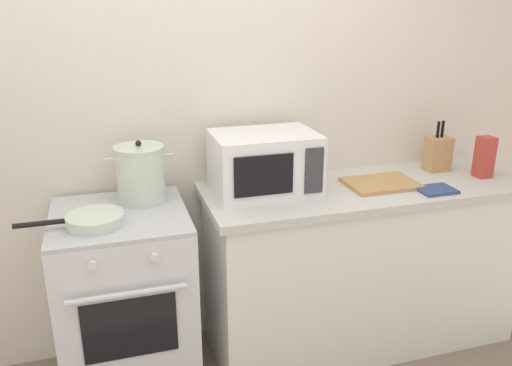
{
  "coord_description": "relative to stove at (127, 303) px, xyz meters",
  "views": [
    {
      "loc": [
        -0.38,
        -1.62,
        1.81
      ],
      "look_at": [
        0.29,
        0.6,
        1.0
      ],
      "focal_mm": 36.29,
      "sensor_mm": 36.0,
      "label": 1
    }
  ],
  "objects": [
    {
      "name": "back_wall",
      "position": [
        0.65,
        0.37,
        0.79
      ],
      "size": [
        4.4,
        0.1,
        2.5
      ],
      "primitive_type": "cube",
      "color": "silver",
      "rests_on": "ground_plane"
    },
    {
      "name": "lower_cabinet_right",
      "position": [
        1.25,
        0.02,
        -0.02
      ],
      "size": [
        1.64,
        0.56,
        0.88
      ],
      "primitive_type": "cube",
      "color": "white",
      "rests_on": "ground_plane"
    },
    {
      "name": "countertop_right",
      "position": [
        1.25,
        0.02,
        0.44
      ],
      "size": [
        1.7,
        0.6,
        0.04
      ],
      "primitive_type": "cube",
      "color": "beige",
      "rests_on": "lower_cabinet_right"
    },
    {
      "name": "stove",
      "position": [
        0.0,
        0.0,
        0.0
      ],
      "size": [
        0.6,
        0.64,
        0.92
      ],
      "color": "silver",
      "rests_on": "ground_plane"
    },
    {
      "name": "stock_pot",
      "position": [
        0.12,
        0.13,
        0.59
      ],
      "size": [
        0.31,
        0.23,
        0.3
      ],
      "color": "silver",
      "rests_on": "stove"
    },
    {
      "name": "frying_pan",
      "position": [
        -0.11,
        -0.1,
        0.48
      ],
      "size": [
        0.44,
        0.24,
        0.05
      ],
      "color": "silver",
      "rests_on": "stove"
    },
    {
      "name": "microwave",
      "position": [
        0.71,
        0.08,
        0.61
      ],
      "size": [
        0.5,
        0.37,
        0.3
      ],
      "color": "white",
      "rests_on": "countertop_right"
    },
    {
      "name": "cutting_board",
      "position": [
        1.31,
        0.0,
        0.47
      ],
      "size": [
        0.36,
        0.26,
        0.02
      ],
      "primitive_type": "cube",
      "color": "tan",
      "rests_on": "countertop_right"
    },
    {
      "name": "knife_block",
      "position": [
        1.74,
        0.14,
        0.56
      ],
      "size": [
        0.13,
        0.1,
        0.28
      ],
      "color": "tan",
      "rests_on": "countertop_right"
    },
    {
      "name": "pasta_box",
      "position": [
        1.91,
        -0.03,
        0.57
      ],
      "size": [
        0.08,
        0.08,
        0.22
      ],
      "primitive_type": "cube",
      "color": "#B73D33",
      "rests_on": "countertop_right"
    },
    {
      "name": "oven_mitt",
      "position": [
        1.53,
        -0.16,
        0.47
      ],
      "size": [
        0.18,
        0.14,
        0.02
      ],
      "primitive_type": "cube",
      "color": "#33477A",
      "rests_on": "countertop_right"
    }
  ]
}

